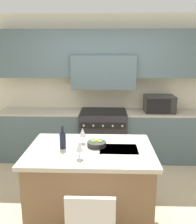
% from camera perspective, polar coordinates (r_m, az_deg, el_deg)
% --- Properties ---
extents(ground_plane, '(10.00, 10.00, 0.00)m').
position_cam_1_polar(ground_plane, '(3.47, 0.75, -21.87)').
color(ground_plane, tan).
extents(back_cabinetry, '(10.00, 0.46, 2.70)m').
position_cam_1_polar(back_cabinetry, '(4.78, 1.30, 8.78)').
color(back_cabinetry, beige).
rests_on(back_cabinetry, ground_plane).
extents(back_counter, '(3.89, 0.62, 0.93)m').
position_cam_1_polar(back_counter, '(4.78, 1.19, -5.28)').
color(back_counter, '#4C6066').
rests_on(back_counter, ground_plane).
extents(range_stove, '(0.86, 0.70, 0.94)m').
position_cam_1_polar(range_stove, '(4.76, 1.19, -5.29)').
color(range_stove, '#2D2D33').
rests_on(range_stove, ground_plane).
extents(microwave, '(0.54, 0.41, 0.31)m').
position_cam_1_polar(microwave, '(4.72, 13.81, 1.84)').
color(microwave, black).
rests_on(microwave, back_counter).
extents(kitchen_island, '(1.45, 1.03, 0.93)m').
position_cam_1_polar(kitchen_island, '(3.11, -1.69, -16.21)').
color(kitchen_island, brown).
rests_on(kitchen_island, ground_plane).
extents(wine_bottle, '(0.07, 0.07, 0.27)m').
position_cam_1_polar(wine_bottle, '(2.91, -8.07, -6.32)').
color(wine_bottle, black).
rests_on(wine_bottle, kitchen_island).
extents(wine_glass_near, '(0.08, 0.08, 0.19)m').
position_cam_1_polar(wine_glass_near, '(2.62, -4.28, -7.94)').
color(wine_glass_near, white).
rests_on(wine_glass_near, kitchen_island).
extents(wine_glass_far, '(0.08, 0.08, 0.19)m').
position_cam_1_polar(wine_glass_far, '(3.05, -3.54, -4.76)').
color(wine_glass_far, white).
rests_on(wine_glass_far, kitchen_island).
extents(fruit_bowl, '(0.22, 0.22, 0.08)m').
position_cam_1_polar(fruit_bowl, '(2.96, -0.33, -7.23)').
color(fruit_bowl, black).
rests_on(fruit_bowl, kitchen_island).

